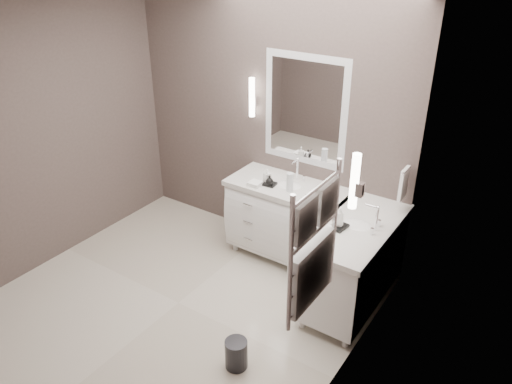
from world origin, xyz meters
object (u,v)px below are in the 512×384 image
Objects in this scene: vanity_right at (354,260)px; towel_ladder at (313,252)px; waste_bin at (236,354)px; vanity_back at (288,217)px.

vanity_right is 1.38× the size of towel_ladder.
towel_ladder is 3.55× the size of waste_bin.
towel_ladder is at bearing -80.16° from vanity_right.
towel_ladder is (1.10, -1.63, 0.91)m from vanity_back.
waste_bin is (0.45, -1.54, -0.36)m from vanity_back.
vanity_right is at bearing -20.38° from vanity_back.
vanity_back and vanity_right have the same top height.
vanity_right is 4.90× the size of waste_bin.
vanity_back is at bearing 124.10° from towel_ladder.
vanity_back is at bearing 159.62° from vanity_right.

